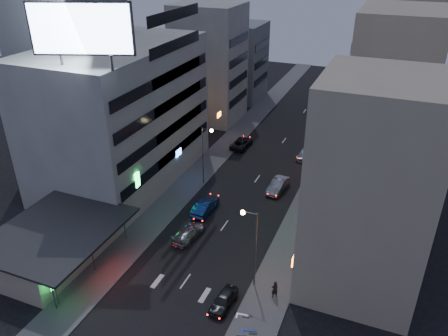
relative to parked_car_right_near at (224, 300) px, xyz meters
The scene contains 28 objects.
ground 5.26m from the parked_car_right_near, 151.80° to the right, with size 180.00×180.00×0.00m, color black.
sidewalk_left 30.29m from the parked_car_right_near, 114.60° to the left, with size 4.00×120.00×0.12m, color #4C4C4F.
sidewalk_right 27.75m from the parked_car_right_near, 82.97° to the left, with size 4.00×120.00×0.12m, color #4C4C4F.
food_court 18.56m from the parked_car_right_near, behind, with size 11.00×13.00×3.88m.
white_building 29.05m from the parked_car_right_near, 140.94° to the left, with size 14.00×24.00×18.00m, color #AFAFAA.
grey_tower 40.32m from the parked_car_right_near, 146.14° to the left, with size 10.00×14.00×34.00m, color slate.
shophouse_near 16.13m from the parked_car_right_near, 37.69° to the left, with size 10.00×11.00×20.00m, color #AFA489.
shophouse_mid 23.54m from the parked_car_right_near, 60.84° to the left, with size 11.00×12.00×16.00m, color tan.
shophouse_far 35.69m from the parked_car_right_near, 72.28° to the left, with size 10.00×14.00×22.00m, color #AFA489.
far_left_a 47.96m from the parked_car_right_near, 115.30° to the left, with size 11.00×10.00×20.00m, color #AFAFAA.
far_left_b 59.63m from the parked_car_right_near, 110.36° to the left, with size 12.00×10.00×15.00m, color slate.
far_right_a 49.48m from the parked_car_right_near, 77.09° to the left, with size 11.00×12.00×18.00m, color tan.
far_right_b 63.60m from the parked_car_right_near, 79.51° to the left, with size 12.00×12.00×24.00m, color #AFA489.
billboard 28.41m from the parked_car_right_near, 156.90° to the left, with size 9.52×3.75×6.20m.
street_lamp_right_near 6.03m from the parked_car_right_near, 69.79° to the left, with size 1.60×0.44×8.02m.
street_lamp_left 22.67m from the parked_car_right_near, 118.28° to the left, with size 1.60×0.44×8.02m.
street_lamp_right_far 37.85m from the parked_car_right_near, 88.02° to the left, with size 1.60×0.44×8.02m.
parked_car_right_near is the anchor object (origin of this frame).
parked_car_right_mid 21.54m from the parked_car_right_near, 93.02° to the left, with size 1.64×4.70×1.55m, color #A9ACB2.
parked_car_left 34.03m from the parked_car_right_near, 107.45° to the left, with size 2.35×5.10×1.42m, color #25252A.
parked_car_right_far 32.46m from the parked_car_right_near, 90.11° to the left, with size 1.81×4.45×1.29m, color gray.
road_car_blue 15.44m from the parked_car_right_near, 120.45° to the left, with size 1.70×4.88×1.61m, color navy.
road_car_silver 10.80m from the parked_car_right_near, 132.91° to the left, with size 1.92×4.72×1.37m, color #A1A1A9.
person 4.76m from the parked_car_right_near, 33.96° to the left, with size 0.66×0.43×1.80m, color black.
scooter_silver_a 4.11m from the parked_car_right_near, 50.01° to the right, with size 1.91×0.64×1.17m, color silver, non-canonical shape.
scooter_blue 4.05m from the parked_car_right_near, 23.52° to the right, with size 1.95×0.65×1.19m, color navy, non-canonical shape.
scooter_black_b 3.95m from the parked_car_right_near, 37.91° to the right, with size 1.59×0.53×0.97m, color black, non-canonical shape.
scooter_silver_b 2.58m from the parked_car_right_near, ahead, with size 1.67×0.56×1.02m, color #B6B9BE, non-canonical shape.
Camera 1 is at (15.58, -24.37, 29.09)m, focal length 35.00 mm.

